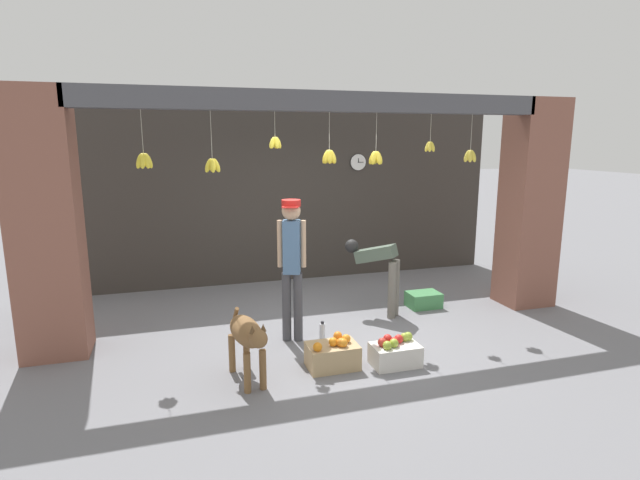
{
  "coord_description": "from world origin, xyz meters",
  "views": [
    {
      "loc": [
        -1.83,
        -5.74,
        2.44
      ],
      "look_at": [
        0.0,
        0.38,
        1.14
      ],
      "focal_mm": 28.0,
      "sensor_mm": 36.0,
      "label": 1
    }
  ],
  "objects_px": {
    "fruit_crate_oranges": "(333,354)",
    "water_bottle": "(322,334)",
    "shopkeeper": "(292,258)",
    "fruit_crate_apples": "(395,353)",
    "wall_clock": "(358,162)",
    "produce_box_green": "(424,300)",
    "worker_stooping": "(379,267)",
    "dog": "(247,335)"
  },
  "relations": [
    {
      "from": "dog",
      "to": "fruit_crate_apples",
      "type": "xyz_separation_m",
      "value": [
        1.6,
        -0.08,
        -0.36
      ]
    },
    {
      "from": "shopkeeper",
      "to": "fruit_crate_oranges",
      "type": "xyz_separation_m",
      "value": [
        0.24,
        -0.86,
        -0.89
      ]
    },
    {
      "from": "fruit_crate_oranges",
      "to": "fruit_crate_apples",
      "type": "distance_m",
      "value": 0.69
    },
    {
      "from": "worker_stooping",
      "to": "produce_box_green",
      "type": "xyz_separation_m",
      "value": [
        0.76,
        0.09,
        -0.58
      ]
    },
    {
      "from": "worker_stooping",
      "to": "produce_box_green",
      "type": "height_order",
      "value": "worker_stooping"
    },
    {
      "from": "fruit_crate_oranges",
      "to": "produce_box_green",
      "type": "relative_size",
      "value": 1.16
    },
    {
      "from": "worker_stooping",
      "to": "shopkeeper",
      "type": "bearing_deg",
      "value": 156.46
    },
    {
      "from": "shopkeeper",
      "to": "fruit_crate_apples",
      "type": "height_order",
      "value": "shopkeeper"
    },
    {
      "from": "fruit_crate_apples",
      "to": "produce_box_green",
      "type": "relative_size",
      "value": 1.11
    },
    {
      "from": "produce_box_green",
      "to": "wall_clock",
      "type": "distance_m",
      "value": 2.77
    },
    {
      "from": "water_bottle",
      "to": "shopkeeper",
      "type": "bearing_deg",
      "value": 142.3
    },
    {
      "from": "worker_stooping",
      "to": "produce_box_green",
      "type": "relative_size",
      "value": 2.22
    },
    {
      "from": "dog",
      "to": "wall_clock",
      "type": "distance_m",
      "value": 4.61
    },
    {
      "from": "shopkeeper",
      "to": "wall_clock",
      "type": "bearing_deg",
      "value": -106.48
    },
    {
      "from": "dog",
      "to": "wall_clock",
      "type": "bearing_deg",
      "value": 134.72
    },
    {
      "from": "produce_box_green",
      "to": "fruit_crate_oranges",
      "type": "bearing_deg",
      "value": -141.6
    },
    {
      "from": "dog",
      "to": "produce_box_green",
      "type": "height_order",
      "value": "dog"
    },
    {
      "from": "fruit_crate_apples",
      "to": "water_bottle",
      "type": "relative_size",
      "value": 1.77
    },
    {
      "from": "water_bottle",
      "to": "wall_clock",
      "type": "xyz_separation_m",
      "value": [
        1.53,
        2.86,
        1.9
      ]
    },
    {
      "from": "dog",
      "to": "fruit_crate_oranges",
      "type": "relative_size",
      "value": 1.78
    },
    {
      "from": "fruit_crate_apples",
      "to": "wall_clock",
      "type": "bearing_deg",
      "value": 75.7
    },
    {
      "from": "fruit_crate_oranges",
      "to": "water_bottle",
      "type": "relative_size",
      "value": 1.85
    },
    {
      "from": "water_bottle",
      "to": "wall_clock",
      "type": "distance_m",
      "value": 3.76
    },
    {
      "from": "fruit_crate_apples",
      "to": "wall_clock",
      "type": "distance_m",
      "value": 4.19
    },
    {
      "from": "worker_stooping",
      "to": "fruit_crate_apples",
      "type": "bearing_deg",
      "value": -152.5
    },
    {
      "from": "worker_stooping",
      "to": "produce_box_green",
      "type": "bearing_deg",
      "value": -39.14
    },
    {
      "from": "produce_box_green",
      "to": "water_bottle",
      "type": "height_order",
      "value": "water_bottle"
    },
    {
      "from": "worker_stooping",
      "to": "wall_clock",
      "type": "distance_m",
      "value": 2.5
    },
    {
      "from": "fruit_crate_apples",
      "to": "produce_box_green",
      "type": "xyz_separation_m",
      "value": [
        1.23,
        1.64,
        -0.03
      ]
    },
    {
      "from": "fruit_crate_apples",
      "to": "water_bottle",
      "type": "height_order",
      "value": "fruit_crate_apples"
    },
    {
      "from": "fruit_crate_oranges",
      "to": "wall_clock",
      "type": "bearing_deg",
      "value": 65.39
    },
    {
      "from": "worker_stooping",
      "to": "fruit_crate_apples",
      "type": "distance_m",
      "value": 1.72
    },
    {
      "from": "produce_box_green",
      "to": "water_bottle",
      "type": "bearing_deg",
      "value": -154.11
    },
    {
      "from": "water_bottle",
      "to": "worker_stooping",
      "type": "bearing_deg",
      "value": 36.77
    },
    {
      "from": "worker_stooping",
      "to": "wall_clock",
      "type": "xyz_separation_m",
      "value": [
        0.45,
        2.06,
        1.35
      ]
    },
    {
      "from": "fruit_crate_apples",
      "to": "wall_clock",
      "type": "relative_size",
      "value": 1.75
    },
    {
      "from": "dog",
      "to": "produce_box_green",
      "type": "distance_m",
      "value": 3.25
    },
    {
      "from": "produce_box_green",
      "to": "worker_stooping",
      "type": "bearing_deg",
      "value": -173.45
    },
    {
      "from": "dog",
      "to": "worker_stooping",
      "type": "height_order",
      "value": "worker_stooping"
    },
    {
      "from": "fruit_crate_oranges",
      "to": "wall_clock",
      "type": "relative_size",
      "value": 1.83
    },
    {
      "from": "shopkeeper",
      "to": "wall_clock",
      "type": "height_order",
      "value": "wall_clock"
    },
    {
      "from": "wall_clock",
      "to": "shopkeeper",
      "type": "bearing_deg",
      "value": -124.96
    }
  ]
}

